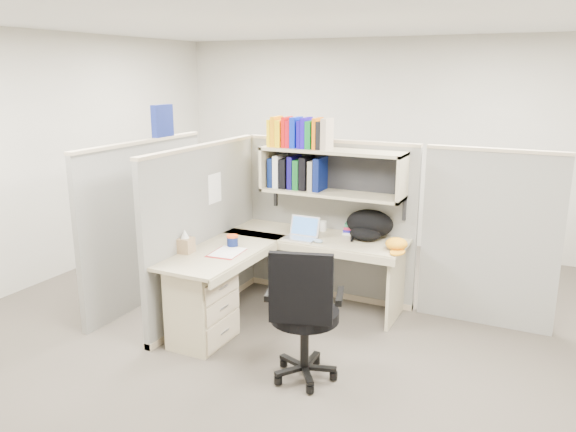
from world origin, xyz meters
The scene contains 14 objects.
ground centered at (0.00, 0.00, 0.00)m, with size 6.00×6.00×0.00m, color #342E28.
room_shell centered at (0.00, 0.00, 1.62)m, with size 6.00×6.00×6.00m.
cubicle centered at (-0.37, 0.45, 0.91)m, with size 3.79×1.84×1.95m.
desk centered at (-0.41, -0.29, 0.44)m, with size 1.74×1.75×0.73m.
laptop centered at (-0.09, 0.41, 0.84)m, with size 0.29×0.29×0.21m, color silver, non-canonical shape.
backpack centered at (0.47, 0.71, 0.86)m, with size 0.45×0.35×0.27m, color black, non-canonical shape.
orange_cap centered at (0.81, 0.49, 0.78)m, with size 0.20×0.23×0.11m, color orange, non-canonical shape.
snack_canister centered at (-0.55, -0.06, 0.78)m, with size 0.11×0.11×0.10m.
tissue_box centered at (-0.83, -0.40, 0.83)m, with size 0.13×0.13×0.21m, color #A2825C, non-canonical shape.
mouse centered at (0.11, 0.37, 0.75)m, with size 0.09×0.06×0.03m, color #839EB9.
paper_cup centered at (-0.01, 0.77, 0.78)m, with size 0.07×0.07×0.10m, color white.
book_stack centered at (0.28, 0.83, 0.78)m, with size 0.16×0.21×0.10m, color gray, non-canonical shape.
loose_paper centered at (-0.50, -0.23, 0.73)m, with size 0.23×0.31×0.00m, color silver, non-canonical shape.
task_chair centered at (0.48, -0.76, 0.38)m, with size 0.62×0.57×1.08m.
Camera 1 is at (2.03, -4.22, 2.27)m, focal length 35.00 mm.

